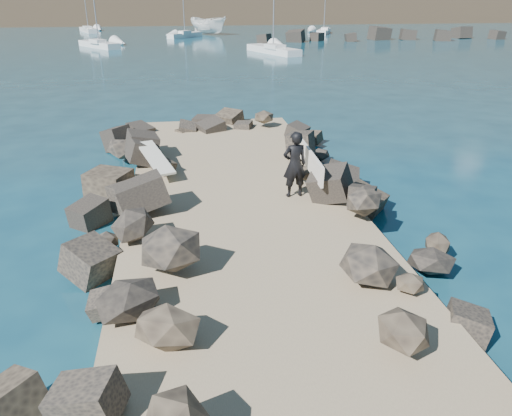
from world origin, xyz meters
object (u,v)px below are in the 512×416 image
object	(u,v)px
boat_imported	(209,25)
sailboat_d	(324,31)
surfboard_resting	(156,161)
surfer_with_board	(297,164)

from	to	relation	value
boat_imported	sailboat_d	xyz separation A→B (m)	(17.44, -0.87, -0.97)
boat_imported	sailboat_d	distance (m)	17.49
surfboard_resting	boat_imported	bearing A→B (deg)	64.32
surfboard_resting	boat_imported	world-z (taller)	boat_imported
surfboard_resting	sailboat_d	xyz separation A→B (m)	(23.12, 63.09, -0.69)
surfboard_resting	sailboat_d	size ratio (longest dim) A/B	0.27
surfer_with_board	sailboat_d	distance (m)	68.20
boat_imported	sailboat_d	bearing A→B (deg)	-44.59
surfboard_resting	surfer_with_board	size ratio (longest dim) A/B	0.94
surfer_with_board	surfboard_resting	bearing A→B (deg)	148.97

